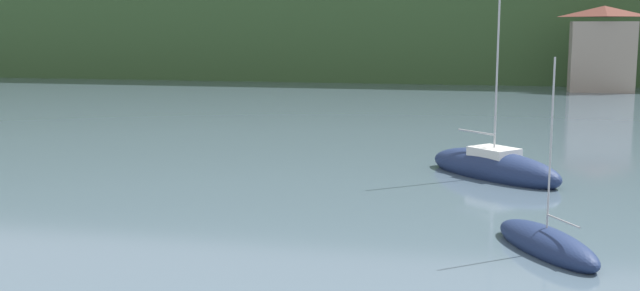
% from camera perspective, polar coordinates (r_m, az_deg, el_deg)
% --- Properties ---
extents(wooded_hillside, '(352.00, 57.57, 44.39)m').
position_cam_1_polar(wooded_hillside, '(118.83, 10.72, 9.77)').
color(wooded_hillside, '#38562D').
rests_on(wooded_hillside, ground_plane).
extents(shore_building_west, '(6.37, 3.23, 8.48)m').
position_cam_1_polar(shore_building_west, '(80.04, 20.62, 6.78)').
color(shore_building_west, gray).
rests_on(shore_building_west, ground_plane).
extents(sailboat_mid_0, '(3.33, 4.54, 5.71)m').
position_cam_1_polar(sailboat_mid_0, '(22.10, 16.78, -7.19)').
color(sailboat_mid_0, navy).
rests_on(sailboat_mid_0, ground_plane).
extents(sailboat_far_6, '(6.41, 6.13, 9.65)m').
position_cam_1_polar(sailboat_far_6, '(32.52, 13.03, -1.65)').
color(sailboat_far_6, navy).
rests_on(sailboat_far_6, ground_plane).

